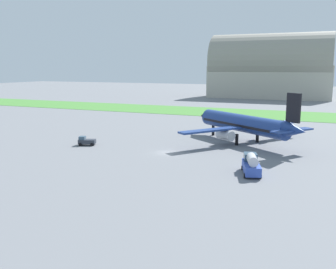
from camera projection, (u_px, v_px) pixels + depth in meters
name	position (u px, v px, depth m)	size (l,w,h in m)	color
ground_plane	(167.00, 153.00, 73.71)	(600.00, 600.00, 0.00)	slate
grass_taxiway_strip	(243.00, 113.00, 137.30)	(360.00, 28.00, 0.08)	#478438
airplane_midfield_jet	(244.00, 124.00, 82.67)	(28.88, 28.62, 11.86)	navy
pushback_tug_near_gate	(86.00, 141.00, 80.82)	(4.01, 3.09, 1.95)	#2D333D
fuel_truck_midfield	(251.00, 164.00, 58.88)	(4.21, 6.92, 3.29)	#334FB2
hangar_distant	(270.00, 68.00, 205.63)	(64.69, 29.39, 34.98)	#B2AD9E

